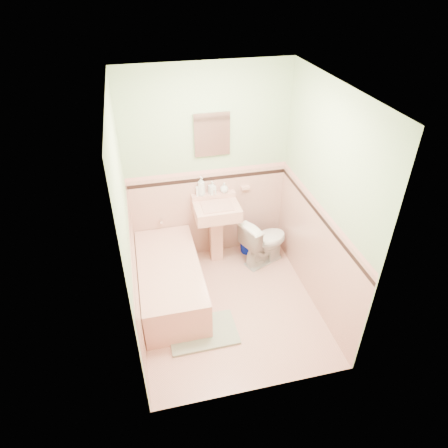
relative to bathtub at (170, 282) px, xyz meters
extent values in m
plane|color=#E5A896|center=(0.63, -0.33, -0.23)|extent=(2.20, 2.20, 0.00)
plane|color=white|center=(0.63, -0.33, 2.27)|extent=(2.20, 2.20, 0.00)
plane|color=beige|center=(0.63, 0.77, 1.02)|extent=(2.50, 0.00, 2.50)
plane|color=beige|center=(0.63, -1.43, 1.02)|extent=(2.50, 0.00, 2.50)
plane|color=beige|center=(-0.37, -0.33, 1.02)|extent=(0.00, 2.50, 2.50)
plane|color=beige|center=(1.63, -0.33, 1.02)|extent=(0.00, 2.50, 2.50)
plane|color=#E7AD9B|center=(0.63, 0.76, 0.38)|extent=(2.00, 0.00, 2.00)
plane|color=#E7AD9B|center=(0.63, -1.42, 0.38)|extent=(2.00, 0.00, 2.00)
plane|color=#E7AD9B|center=(-0.36, -0.33, 0.38)|extent=(0.00, 2.20, 2.20)
plane|color=#E7AD9B|center=(1.62, -0.33, 0.38)|extent=(0.00, 2.20, 2.20)
plane|color=black|center=(0.63, 0.75, 0.90)|extent=(2.00, 0.00, 2.00)
plane|color=black|center=(0.63, -1.41, 0.90)|extent=(2.00, 0.00, 2.00)
plane|color=black|center=(-0.35, -0.33, 0.89)|extent=(0.00, 2.20, 2.20)
plane|color=black|center=(1.61, -0.33, 0.89)|extent=(0.00, 2.20, 2.20)
plane|color=#E59D8F|center=(0.63, 0.75, 0.99)|extent=(2.00, 0.00, 2.00)
plane|color=#E59D8F|center=(0.63, -1.41, 0.99)|extent=(2.00, 0.00, 2.00)
plane|color=#E59D8F|center=(-0.35, -0.33, 1.00)|extent=(0.00, 2.20, 2.20)
plane|color=#E59D8F|center=(1.61, -0.33, 1.00)|extent=(0.00, 2.20, 2.20)
cube|color=#E0A08D|center=(0.00, 0.00, 0.00)|extent=(0.70, 1.50, 0.45)
cylinder|color=silver|center=(0.00, 0.72, 0.41)|extent=(0.04, 0.12, 0.04)
cylinder|color=silver|center=(0.68, 0.67, 0.72)|extent=(0.02, 0.02, 0.10)
cube|color=white|center=(0.68, 0.74, 1.47)|extent=(0.39, 0.04, 0.49)
cube|color=#E0A08D|center=(1.10, 0.73, 0.72)|extent=(0.11, 0.06, 0.04)
imported|color=#B2B2B2|center=(0.53, 0.71, 0.83)|extent=(0.12, 0.12, 0.25)
imported|color=#B2B2B2|center=(0.66, 0.71, 0.79)|extent=(0.10, 0.10, 0.17)
imported|color=#B2B2B2|center=(0.82, 0.71, 0.77)|extent=(0.12, 0.12, 0.13)
cylinder|color=white|center=(0.48, 0.71, 0.76)|extent=(0.04, 0.04, 0.12)
imported|color=white|center=(1.28, 0.38, 0.10)|extent=(0.73, 0.58, 0.65)
cube|color=#95A88C|center=(0.26, -0.65, -0.21)|extent=(0.73, 0.49, 0.03)
cube|color=#BF1E59|center=(0.17, -0.68, -0.17)|extent=(0.14, 0.07, 0.05)
camera|label=1|loc=(-0.18, -3.52, 3.19)|focal=31.80mm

